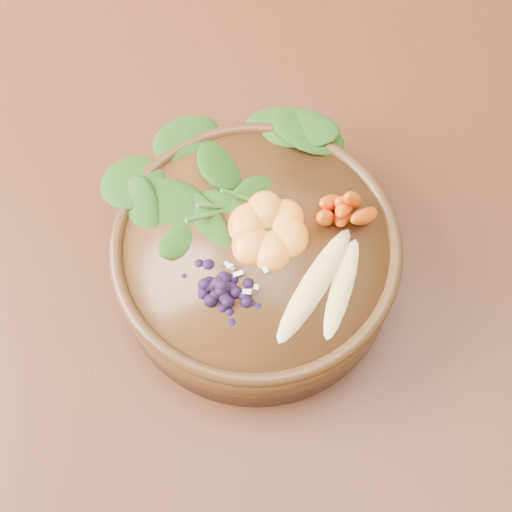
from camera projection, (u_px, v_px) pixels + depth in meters
The scene contains 9 objects.
ground at pixel (395, 399), 1.51m from camera, with size 4.00×4.00×0.00m, color #381E0F.
dining_table at pixel (484, 268), 0.92m from camera, with size 1.60×0.90×0.75m.
stoneware_bowl at pixel (256, 260), 0.77m from camera, with size 0.30×0.30×0.08m, color #502F15.
kale_heap at pixel (256, 167), 0.75m from camera, with size 0.20×0.18×0.05m, color #264D14, non-canonical shape.
carrot_cluster at pixel (348, 195), 0.71m from camera, with size 0.06×0.06×0.08m, color #E8570F, non-canonical shape.
banana_halves at pixel (330, 280), 0.70m from camera, with size 0.08×0.16×0.03m.
mandarin_cluster at pixel (269, 223), 0.73m from camera, with size 0.09×0.10×0.03m, color orange, non-canonical shape.
blueberry_pile at pixel (220, 281), 0.69m from camera, with size 0.14×0.10×0.04m, color black, non-canonical shape.
coconut_flakes at pixel (245, 257), 0.72m from camera, with size 0.10×0.07×0.01m, color white, non-canonical shape.
Camera 1 is at (-0.19, -0.45, 1.49)m, focal length 50.00 mm.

